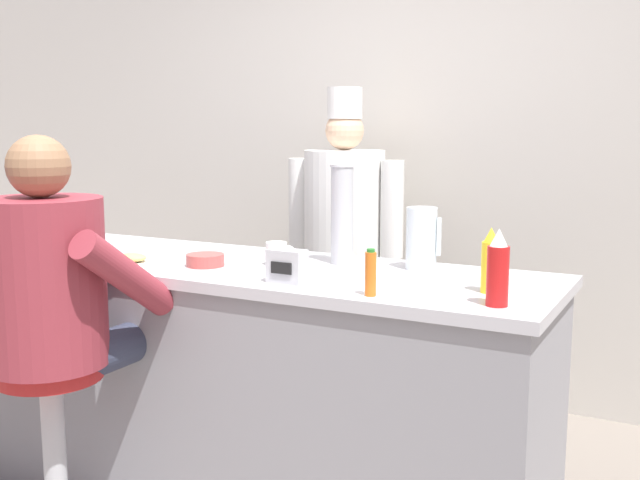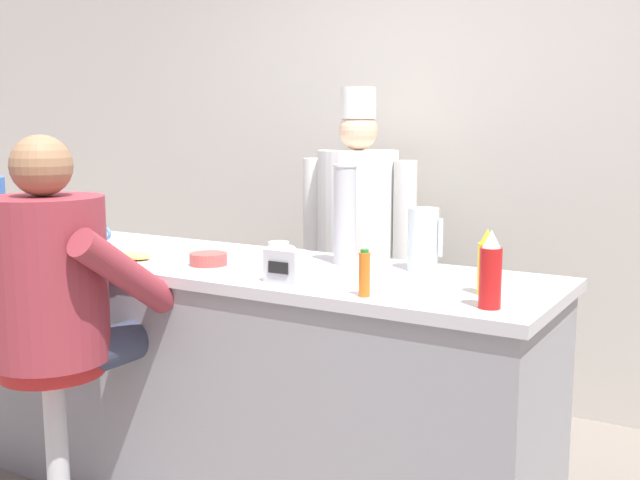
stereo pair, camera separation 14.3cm
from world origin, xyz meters
name	(u,v)px [view 2 (the right image)]	position (x,y,z in m)	size (l,w,h in m)	color
wall_back	(413,151)	(0.00, 1.94, 1.35)	(10.00, 0.06, 2.70)	beige
diner_counter	(245,382)	(0.00, 0.36, 0.48)	(2.41, 0.72, 0.97)	gray
ketchup_bottle_red	(490,272)	(1.05, 0.13, 1.07)	(0.06, 0.06, 0.23)	red
mustard_bottle_yellow	(487,264)	(0.99, 0.30, 1.06)	(0.06, 0.06, 0.21)	yellow
hot_sauce_bottle_orange	(364,274)	(0.67, 0.08, 1.04)	(0.04, 0.04, 0.15)	orange
water_pitcher_clear	(423,239)	(0.66, 0.56, 1.08)	(0.13, 0.11, 0.23)	silver
breakfast_plate	(137,261)	(-0.32, 0.12, 0.98)	(0.26, 0.26, 0.05)	white
cereal_bowl	(208,259)	(-0.08, 0.25, 0.99)	(0.14, 0.14, 0.05)	#B24C47
coffee_mug_blue	(98,233)	(-0.86, 0.42, 1.01)	(0.13, 0.08, 0.08)	#4C7AB2
coffee_mug_white	(280,253)	(0.15, 0.39, 1.01)	(0.12, 0.08, 0.09)	white
cup_stack_steel	(345,214)	(0.35, 0.53, 1.16)	(0.09, 0.09, 0.38)	#B7BABF
napkin_dispenser_chrome	(284,266)	(0.34, 0.13, 1.02)	(0.13, 0.08, 0.11)	silver
diner_seated_maroon	(56,293)	(-0.35, -0.24, 0.92)	(0.60, 0.59, 1.46)	#B2B5BA
cook_in_whites_near	(357,234)	(-0.12, 1.52, 0.93)	(0.66, 0.42, 1.68)	#232328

